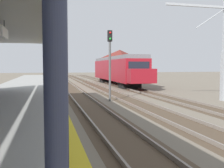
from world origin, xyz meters
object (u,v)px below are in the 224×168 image
Objects in this scene: catenary_pylon_far_side at (221,53)px; distant_trackside_house at (120,63)px; approaching_train at (118,69)px; rail_signal_post at (110,58)px.

catenary_pylon_far_side is 42.20m from distant_trackside_house.
approaching_train is 16.79m from rail_signal_post.
approaching_train is 18.16m from catenary_pylon_far_side.
catenary_pylon_far_side is at bearing -12.68° from rail_signal_post.
distant_trackside_house reaches higher than rail_signal_post.
rail_signal_post is at bearing -106.57° from distant_trackside_house.
catenary_pylon_far_side reaches higher than rail_signal_post.
approaching_train is at bearing 72.93° from rail_signal_post.
approaching_train is 2.97× the size of distant_trackside_house.
distant_trackside_house is at bearing 84.67° from catenary_pylon_far_side.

